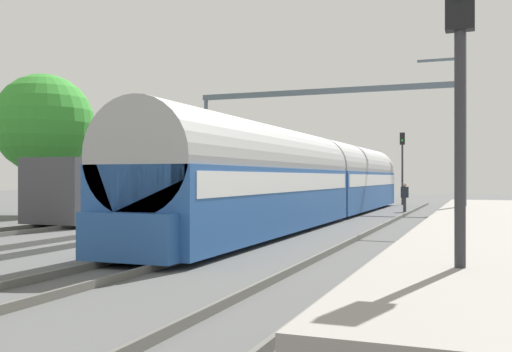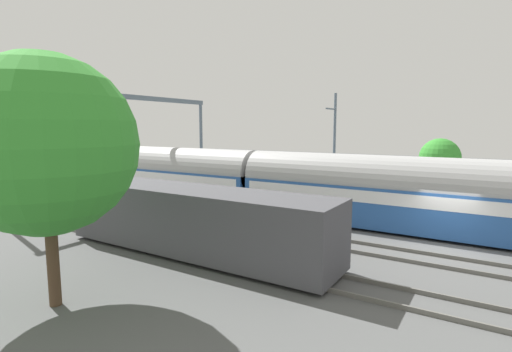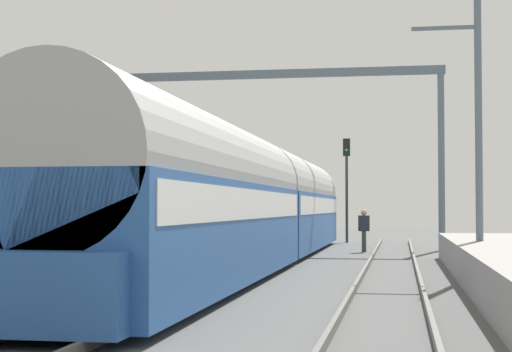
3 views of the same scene
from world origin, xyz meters
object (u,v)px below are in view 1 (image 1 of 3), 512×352
at_px(freight_car, 135,189).
at_px(catenary_gantry, 324,118).
at_px(passenger_train, 317,179).
at_px(railway_signal_near, 460,95).
at_px(person_crossing, 405,195).
at_px(railway_signal_far, 402,159).

relative_size(freight_car, catenary_gantry, 0.74).
bearing_deg(freight_car, passenger_train, 14.89).
bearing_deg(railway_signal_near, passenger_train, 110.03).
bearing_deg(freight_car, railway_signal_near, -47.45).
xyz_separation_m(freight_car, person_crossing, (11.93, 10.33, -0.44)).
bearing_deg(person_crossing, railway_signal_near, -109.80).
distance_m(person_crossing, catenary_gantry, 7.53).
distance_m(railway_signal_near, catenary_gantry, 31.13).
bearing_deg(passenger_train, railway_signal_far, 83.64).
bearing_deg(passenger_train, person_crossing, 68.33).
relative_size(railway_signal_far, catenary_gantry, 0.31).
distance_m(person_crossing, railway_signal_near, 28.04).
height_order(passenger_train, freight_car, passenger_train).
xyz_separation_m(passenger_train, person_crossing, (3.18, 8.00, -0.94)).
bearing_deg(passenger_train, railway_signal_near, -69.97).
relative_size(person_crossing, railway_signal_far, 0.32).
bearing_deg(railway_signal_near, railway_signal_far, 98.11).
xyz_separation_m(person_crossing, catenary_gantry, (-5.37, 1.88, 4.93)).
distance_m(passenger_train, catenary_gantry, 10.88).
distance_m(person_crossing, railway_signal_far, 9.59).
height_order(railway_signal_near, catenary_gantry, catenary_gantry).
relative_size(passenger_train, catenary_gantry, 1.87).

